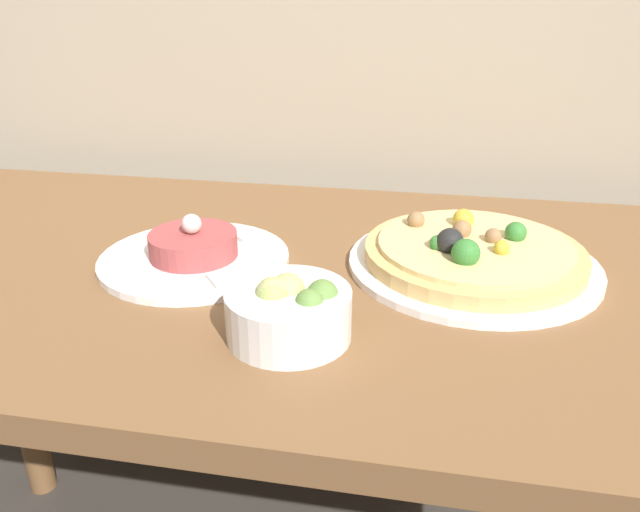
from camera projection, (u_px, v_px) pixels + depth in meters
name	position (u px, v px, depth m)	size (l,w,h in m)	color
dining_table	(280.00, 335.00, 0.87)	(1.48, 0.69, 0.78)	brown
pizza_plate	(473.00, 255.00, 0.82)	(0.33, 0.33, 0.06)	white
tartare_plate	(194.00, 253.00, 0.83)	(0.25, 0.25, 0.07)	white
small_bowl	(289.00, 311.00, 0.65)	(0.13, 0.13, 0.07)	white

